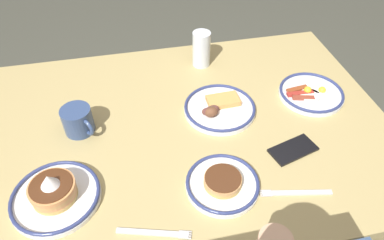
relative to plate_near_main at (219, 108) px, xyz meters
name	(u,v)px	position (x,y,z in m)	size (l,w,h in m)	color
ground_plane	(189,240)	(0.12, 0.05, -0.77)	(6.00, 6.00, 0.00)	#46483D
dining_table	(187,142)	(0.12, 0.05, -0.09)	(1.33, 0.95, 0.76)	tan
plate_near_main	(219,108)	(0.00, 0.00, 0.00)	(0.24, 0.24, 0.05)	white
plate_center_pancakes	(55,194)	(0.52, 0.25, 0.01)	(0.24, 0.24, 0.10)	white
plate_far_companion	(311,93)	(-0.34, -0.01, 0.00)	(0.23, 0.23, 0.04)	white
plate_far_side	(223,183)	(0.07, 0.30, 0.00)	(0.21, 0.21, 0.04)	white
coffee_mug	(78,120)	(0.46, 0.00, 0.03)	(0.10, 0.11, 0.09)	#334772
drinking_glass	(201,51)	(0.00, -0.28, 0.05)	(0.07, 0.07, 0.14)	silver
cell_phone	(293,150)	(-0.17, 0.22, -0.01)	(0.14, 0.07, 0.01)	black
fork_near	(154,233)	(0.28, 0.41, -0.01)	(0.19, 0.07, 0.01)	silver
fork_far	(295,193)	(-0.12, 0.37, -0.01)	(0.20, 0.05, 0.01)	silver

